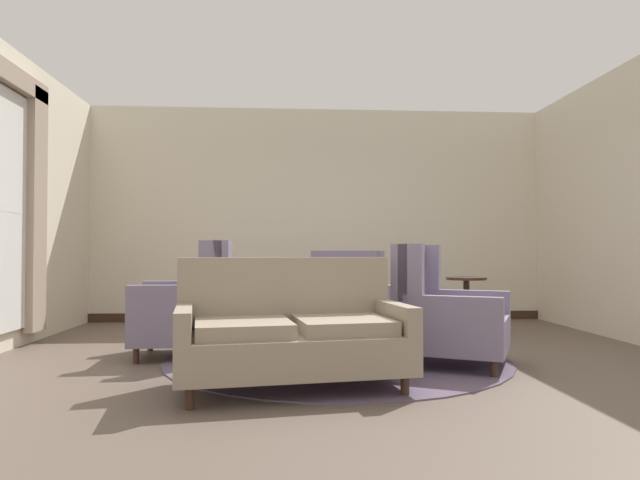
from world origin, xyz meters
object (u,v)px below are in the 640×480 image
Objects in this scene: coffee_table at (319,311)px; armchair_near_sideboard at (443,315)px; armchair_foreground_right at (356,301)px; porcelain_vase at (319,286)px; settee at (292,334)px; armchair_beside_settee at (192,308)px; side_table at (466,301)px.

armchair_near_sideboard is at bearing -26.86° from coffee_table.
armchair_near_sideboard is (0.54, -1.68, 0.02)m from armchair_foreground_right.
porcelain_vase is at bearing -91.93° from coffee_table.
porcelain_vase is 1.26m from settee.
armchair_beside_settee is at bearing 177.50° from coffee_table.
porcelain_vase is 1.17m from armchair_near_sideboard.
porcelain_vase is at bearing 100.75° from armchair_foreground_right.
settee is (-0.27, -1.25, -0.03)m from coffee_table.
armchair_near_sideboard reaches higher than settee.
porcelain_vase is 0.33× the size of armchair_beside_settee.
armchair_foreground_right is at bearing 66.98° from porcelain_vase.
coffee_table is 1.20m from armchair_beside_settee.
armchair_foreground_right is 2.03m from armchair_beside_settee.
settee is at bearing -131.17° from side_table.
settee is 1.49× the size of armchair_near_sideboard.
settee is 1.60× the size of armchair_beside_settee.
settee is 1.45× the size of armchair_foreground_right.
coffee_table is at bearing 68.81° from settee.
armchair_foreground_right reaches higher than settee.
armchair_foreground_right is 1.75× the size of side_table.
armchair_near_sideboard is at bearing -24.41° from porcelain_vase.
coffee_table is 0.76× the size of armchair_foreground_right.
settee is at bearing 144.77° from armchair_near_sideboard.
coffee_table is at bearing 89.19° from armchair_near_sideboard.
porcelain_vase is at bearing -146.86° from side_table.
armchair_foreground_right is (0.51, 1.20, -0.24)m from porcelain_vase.
porcelain_vase reaches higher than side_table.
settee is 2.53× the size of side_table.
armchair_foreground_right is at bearing 63.06° from settee.
coffee_table is 1.33× the size of side_table.
porcelain_vase is (-0.00, -0.05, 0.24)m from coffee_table.
armchair_beside_settee is 1.58× the size of side_table.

